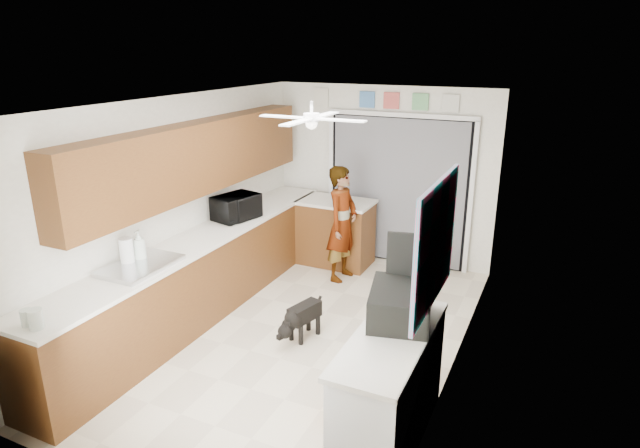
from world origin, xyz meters
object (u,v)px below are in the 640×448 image
(paper_towel_roll, at_px, (127,252))
(man, at_px, (342,224))
(cardboard_box, at_px, (353,405))
(dog, at_px, (305,319))
(soap_bottle, at_px, (139,246))
(suitcase, at_px, (400,304))
(microwave, at_px, (236,207))

(paper_towel_roll, distance_m, man, 2.86)
(cardboard_box, height_order, dog, dog)
(soap_bottle, distance_m, cardboard_box, 2.59)
(paper_towel_roll, xyz_separation_m, man, (1.21, 2.57, -0.31))
(man, height_order, dog, man)
(man, bearing_deg, cardboard_box, -150.20)
(soap_bottle, xyz_separation_m, suitcase, (2.71, -0.05, -0.04))
(cardboard_box, relative_size, man, 0.28)
(paper_towel_roll, xyz_separation_m, cardboard_box, (2.43, -0.07, -0.95))
(soap_bottle, height_order, dog, soap_bottle)
(man, bearing_deg, microwave, 132.94)
(dog, bearing_deg, soap_bottle, -134.65)
(man, bearing_deg, soap_bottle, 159.23)
(paper_towel_roll, relative_size, man, 0.19)
(soap_bottle, distance_m, suitcase, 2.71)
(paper_towel_roll, height_order, dog, paper_towel_roll)
(suitcase, relative_size, man, 0.40)
(soap_bottle, bearing_deg, microwave, 86.64)
(soap_bottle, relative_size, suitcase, 0.54)
(paper_towel_roll, distance_m, cardboard_box, 2.61)
(suitcase, bearing_deg, paper_towel_roll, 168.88)
(cardboard_box, bearing_deg, microwave, 142.06)
(soap_bottle, height_order, cardboard_box, soap_bottle)
(microwave, bearing_deg, soap_bottle, -169.70)
(cardboard_box, bearing_deg, dog, 133.36)
(cardboard_box, height_order, man, man)
(microwave, bearing_deg, man, -38.46)
(microwave, xyz_separation_m, paper_towel_roll, (-0.13, -1.72, -0.01))
(soap_bottle, distance_m, paper_towel_roll, 0.14)
(paper_towel_roll, relative_size, dog, 0.52)
(paper_towel_roll, bearing_deg, man, 64.69)
(soap_bottle, bearing_deg, paper_towel_roll, -105.16)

